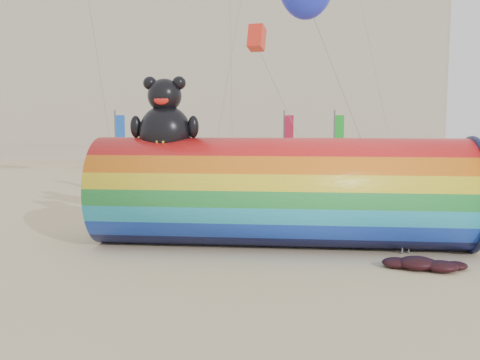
# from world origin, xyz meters

# --- Properties ---
(ground) EXTENTS (160.00, 160.00, 0.00)m
(ground) POSITION_xyz_m (0.00, 0.00, 0.00)
(ground) COLOR #CCB58C
(ground) RESTS_ON ground
(hotel_building) EXTENTS (60.40, 15.40, 20.60)m
(hotel_building) POSITION_xyz_m (-12.00, 45.95, 10.31)
(hotel_building) COLOR #B7AD99
(hotel_building) RESTS_ON ground
(windsock_assembly) EXTENTS (13.73, 4.18, 6.33)m
(windsock_assembly) POSITION_xyz_m (2.04, 1.28, 2.10)
(windsock_assembly) COLOR red
(windsock_assembly) RESTS_ON ground
(kite_handler) EXTENTS (0.72, 0.68, 1.66)m
(kite_handler) POSITION_xyz_m (6.38, 0.49, 0.83)
(kite_handler) COLOR slate
(kite_handler) RESTS_ON ground
(fabric_bundle) EXTENTS (2.62, 1.35, 0.41)m
(fabric_bundle) POSITION_xyz_m (6.56, -1.51, 0.17)
(fabric_bundle) COLOR black
(fabric_bundle) RESTS_ON ground
(festival_banners) EXTENTS (13.88, 2.34, 5.20)m
(festival_banners) POSITION_xyz_m (-0.22, 14.66, 2.64)
(festival_banners) COLOR #59595E
(festival_banners) RESTS_ON ground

